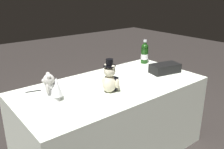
{
  "coord_description": "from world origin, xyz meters",
  "views": [
    {
      "loc": [
        -1.27,
        -1.6,
        1.56
      ],
      "look_at": [
        0.0,
        0.0,
        0.83
      ],
      "focal_mm": 38.6,
      "sensor_mm": 36.0,
      "label": 1
    }
  ],
  "objects_px": {
    "teddy_bear_bride": "(51,89)",
    "champagne_bottle": "(145,53)",
    "signing_pen": "(33,91)",
    "teddy_bear_groom": "(110,79)",
    "gift_case_black": "(165,68)"
  },
  "relations": [
    {
      "from": "champagne_bottle",
      "to": "gift_case_black",
      "type": "distance_m",
      "value": 0.4
    },
    {
      "from": "signing_pen",
      "to": "teddy_bear_bride",
      "type": "bearing_deg",
      "value": -78.08
    },
    {
      "from": "champagne_bottle",
      "to": "teddy_bear_bride",
      "type": "bearing_deg",
      "value": -168.37
    },
    {
      "from": "gift_case_black",
      "to": "champagne_bottle",
      "type": "bearing_deg",
      "value": 77.41
    },
    {
      "from": "gift_case_black",
      "to": "teddy_bear_bride",
      "type": "bearing_deg",
      "value": 174.74
    },
    {
      "from": "teddy_bear_groom",
      "to": "signing_pen",
      "type": "bearing_deg",
      "value": 141.98
    },
    {
      "from": "teddy_bear_groom",
      "to": "gift_case_black",
      "type": "xyz_separation_m",
      "value": [
        0.75,
        0.03,
        -0.06
      ]
    },
    {
      "from": "teddy_bear_bride",
      "to": "gift_case_black",
      "type": "relative_size",
      "value": 0.68
    },
    {
      "from": "teddy_bear_groom",
      "to": "signing_pen",
      "type": "height_order",
      "value": "teddy_bear_groom"
    },
    {
      "from": "teddy_bear_bride",
      "to": "signing_pen",
      "type": "xyz_separation_m",
      "value": [
        -0.06,
        0.26,
        -0.1
      ]
    },
    {
      "from": "champagne_bottle",
      "to": "gift_case_black",
      "type": "height_order",
      "value": "champagne_bottle"
    },
    {
      "from": "teddy_bear_groom",
      "to": "gift_case_black",
      "type": "relative_size",
      "value": 0.87
    },
    {
      "from": "teddy_bear_groom",
      "to": "teddy_bear_bride",
      "type": "bearing_deg",
      "value": 162.83
    },
    {
      "from": "champagne_bottle",
      "to": "signing_pen",
      "type": "distance_m",
      "value": 1.36
    },
    {
      "from": "teddy_bear_bride",
      "to": "champagne_bottle",
      "type": "bearing_deg",
      "value": 11.63
    }
  ]
}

